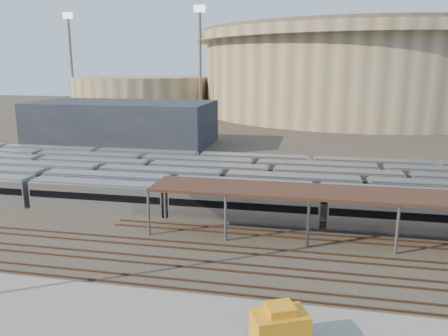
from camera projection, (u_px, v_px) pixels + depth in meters
name	position (u px, v px, depth m)	size (l,w,h in m)	color
ground	(218.00, 245.00, 45.40)	(420.00, 420.00, 0.00)	#383026
apron	(108.00, 318.00, 32.03)	(50.00, 9.00, 0.20)	gray
subway_trains	(217.00, 181.00, 63.45)	(125.07, 23.90, 3.60)	#A9A9AD
inspection_shed	(440.00, 200.00, 43.85)	(60.30, 6.00, 5.30)	slate
empty_tracks	(206.00, 265.00, 40.61)	(170.00, 9.62, 0.18)	#4C3323
stadium	(356.00, 71.00, 170.48)	(124.00, 124.00, 32.50)	tan
secondary_arena	(142.00, 94.00, 179.47)	(56.00, 56.00, 14.00)	tan
service_building	(123.00, 123.00, 103.51)	(42.00, 20.00, 10.00)	#1E232D
floodlight_0	(200.00, 59.00, 151.50)	(4.00, 1.00, 38.40)	slate
floodlight_1	(71.00, 60.00, 171.64)	(4.00, 1.00, 38.40)	slate
floodlight_3	(271.00, 61.00, 195.37)	(4.00, 1.00, 38.40)	slate
yellow_equipment	(280.00, 328.00, 28.68)	(3.58, 2.24, 2.24)	orange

